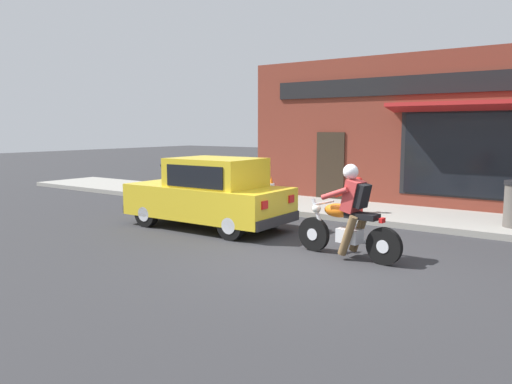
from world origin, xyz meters
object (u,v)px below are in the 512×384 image
object	(u,v)px
motorcycle_with_rider	(349,219)
car_hatchback	(210,194)
fire_hydrant	(358,195)
traffic_cone	(271,186)

from	to	relation	value
motorcycle_with_rider	car_hatchback	bearing A→B (deg)	80.74
car_hatchback	fire_hydrant	distance (m)	3.79
motorcycle_with_rider	fire_hydrant	bearing A→B (deg)	21.48
car_hatchback	fire_hydrant	size ratio (longest dim) A/B	4.33
motorcycle_with_rider	car_hatchback	world-z (taller)	motorcycle_with_rider
motorcycle_with_rider	traffic_cone	size ratio (longest dim) A/B	3.36
car_hatchback	traffic_cone	xyz separation A→B (m)	(4.43, 1.31, -0.33)
motorcycle_with_rider	traffic_cone	world-z (taller)	motorcycle_with_rider
motorcycle_with_rider	traffic_cone	distance (m)	7.04
motorcycle_with_rider	fire_hydrant	size ratio (longest dim) A/B	2.29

